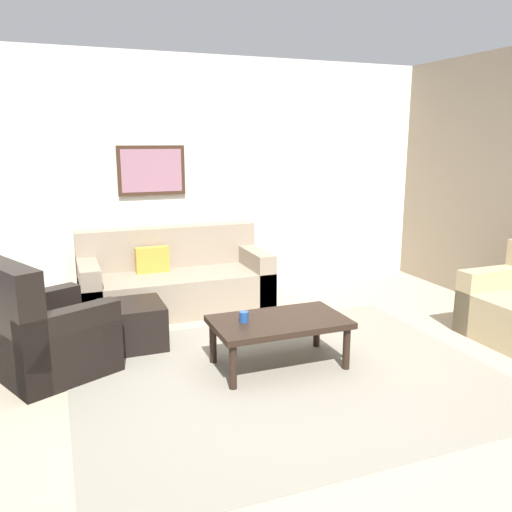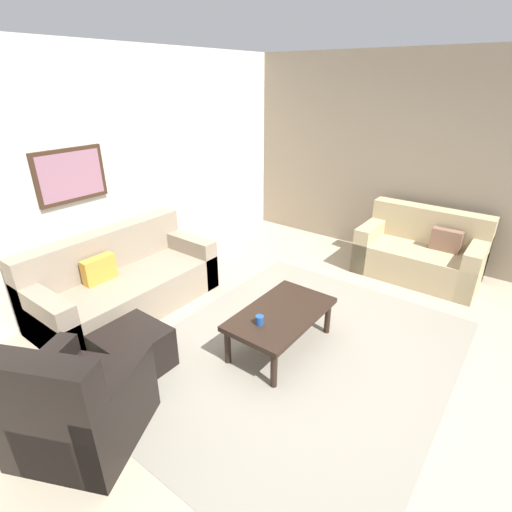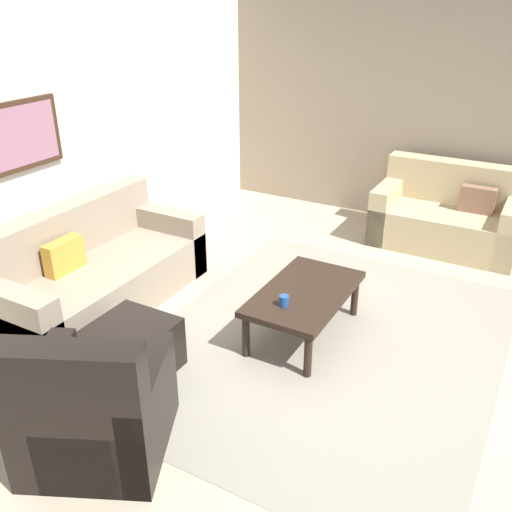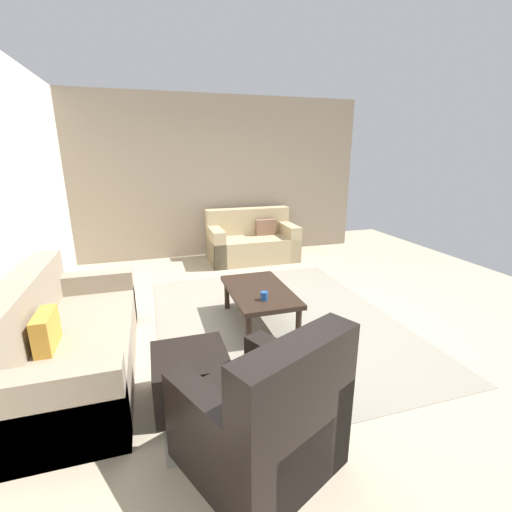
{
  "view_description": "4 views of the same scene",
  "coord_description": "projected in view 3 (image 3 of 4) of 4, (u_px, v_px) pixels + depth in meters",
  "views": [
    {
      "loc": [
        -1.63,
        -3.54,
        1.85
      ],
      "look_at": [
        -0.07,
        0.51,
        0.88
      ],
      "focal_mm": 36.83,
      "sensor_mm": 36.0,
      "label": 1
    },
    {
      "loc": [
        -2.63,
        -1.49,
        2.45
      ],
      "look_at": [
        0.14,
        0.59,
        0.84
      ],
      "focal_mm": 27.14,
      "sensor_mm": 36.0,
      "label": 2
    },
    {
      "loc": [
        -3.54,
        -1.33,
        2.58
      ],
      "look_at": [
        -0.21,
        0.52,
        0.74
      ],
      "focal_mm": 38.92,
      "sensor_mm": 36.0,
      "label": 3
    },
    {
      "loc": [
        -3.42,
        1.29,
        1.85
      ],
      "look_at": [
        0.05,
        0.23,
        0.78
      ],
      "focal_mm": 24.81,
      "sensor_mm": 36.0,
      "label": 4
    }
  ],
  "objects": [
    {
      "name": "couch_main",
      "position": [
        90.0,
        273.0,
        4.93
      ],
      "size": [
        2.03,
        0.93,
        0.88
      ],
      "color": "gray",
      "rests_on": "ground_plane"
    },
    {
      "name": "rear_partition",
      "position": [
        67.0,
        133.0,
        5.02
      ],
      "size": [
        6.0,
        0.12,
        2.8
      ],
      "primitive_type": "cube",
      "color": "silver",
      "rests_on": "ground_plane"
    },
    {
      "name": "armchair_leather",
      "position": [
        93.0,
        416.0,
        3.27
      ],
      "size": [
        1.07,
        1.07,
        0.95
      ],
      "color": "black",
      "rests_on": "ground_plane"
    },
    {
      "name": "framed_artwork",
      "position": [
        21.0,
        136.0,
        4.5
      ],
      "size": [
        0.76,
        0.04,
        0.56
      ],
      "color": "#382316"
    },
    {
      "name": "area_rug",
      "position": [
        325.0,
        341.0,
        4.49
      ],
      "size": [
        3.3,
        2.64,
        0.01
      ],
      "primitive_type": "cube",
      "color": "gray",
      "rests_on": "ground_plane"
    },
    {
      "name": "ground_plane",
      "position": [
        325.0,
        342.0,
        4.49
      ],
      "size": [
        8.0,
        8.0,
        0.0
      ],
      "primitive_type": "plane",
      "color": "tan"
    },
    {
      "name": "coffee_table",
      "position": [
        304.0,
        296.0,
        4.44
      ],
      "size": [
        1.1,
        0.64,
        0.41
      ],
      "color": "black",
      "rests_on": "ground_plane"
    },
    {
      "name": "stone_feature_panel",
      "position": [
        435.0,
        105.0,
        6.24
      ],
      "size": [
        0.12,
        5.2,
        2.8
      ],
      "primitive_type": "cube",
      "color": "gray",
      "rests_on": "ground_plane"
    },
    {
      "name": "ottoman",
      "position": [
        132.0,
        349.0,
        4.06
      ],
      "size": [
        0.56,
        0.56,
        0.4
      ],
      "primitive_type": "cube",
      "color": "black",
      "rests_on": "ground_plane"
    },
    {
      "name": "cup",
      "position": [
        284.0,
        301.0,
        4.19
      ],
      "size": [
        0.08,
        0.08,
        0.09
      ],
      "primitive_type": "cylinder",
      "color": "#1E478C",
      "rests_on": "coffee_table"
    },
    {
      "name": "couch_loveseat",
      "position": [
        448.0,
        218.0,
        6.12
      ],
      "size": [
        0.85,
        1.51,
        0.88
      ],
      "color": "tan",
      "rests_on": "ground_plane"
    }
  ]
}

